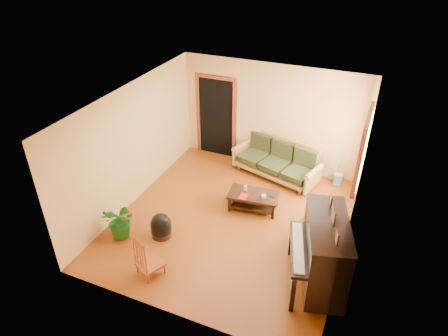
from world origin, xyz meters
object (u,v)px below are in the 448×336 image
at_px(piano, 324,254).
at_px(potted_plant, 121,221).
at_px(red_chair, 149,254).
at_px(ceramic_crock, 338,179).
at_px(coffee_table, 253,201).
at_px(armchair, 315,225).
at_px(footstool, 161,228).
at_px(sofa, 276,160).

relative_size(piano, potted_plant, 2.06).
distance_m(red_chair, ceramic_crock, 4.83).
xyz_separation_m(coffee_table, ceramic_crock, (1.51, 1.65, -0.05)).
bearing_deg(coffee_table, armchair, -20.11).
xyz_separation_m(red_chair, ceramic_crock, (2.54, 4.10, -0.29)).
relative_size(coffee_table, footstool, 2.59).
distance_m(ceramic_crock, potted_plant, 4.99).
bearing_deg(coffee_table, ceramic_crock, 47.44).
height_order(sofa, coffee_table, sofa).
bearing_deg(ceramic_crock, armchair, -93.01).
height_order(red_chair, potted_plant, red_chair).
xyz_separation_m(sofa, footstool, (-1.41, -2.95, -0.25)).
height_order(sofa, red_chair, sofa).
bearing_deg(armchair, coffee_table, 176.66).
height_order(coffee_table, red_chair, red_chair).
bearing_deg(potted_plant, footstool, 23.06).
relative_size(piano, ceramic_crock, 5.35).
bearing_deg(sofa, potted_plant, -106.99).
distance_m(piano, potted_plant, 3.81).
bearing_deg(armchair, sofa, 141.62).
bearing_deg(piano, sofa, 104.02).
relative_size(footstool, ceramic_crock, 1.46).
height_order(piano, potted_plant, piano).
relative_size(piano, footstool, 3.67).
height_order(armchair, potted_plant, armchair).
bearing_deg(coffee_table, piano, -41.35).
distance_m(sofa, ceramic_crock, 1.51).
distance_m(sofa, coffee_table, 1.44).
bearing_deg(piano, ceramic_crock, 78.34).
relative_size(armchair, piano, 0.52).
distance_m(coffee_table, piano, 2.36).
relative_size(red_chair, potted_plant, 1.19).
height_order(sofa, armchair, sofa).
bearing_deg(red_chair, piano, 43.14).
bearing_deg(piano, armchair, 92.69).
bearing_deg(red_chair, potted_plant, 173.47).
height_order(armchair, red_chair, red_chair).
bearing_deg(ceramic_crock, red_chair, -121.79).
height_order(red_chair, ceramic_crock, red_chair).
relative_size(sofa, piano, 1.40).
height_order(piano, footstool, piano).
bearing_deg(sofa, ceramic_crock, 24.92).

